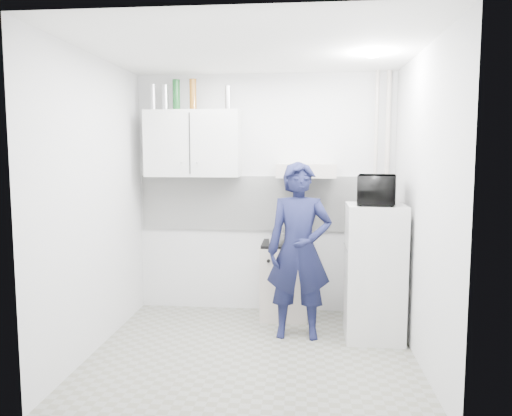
{
  "coord_description": "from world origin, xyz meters",
  "views": [
    {
      "loc": [
        0.43,
        -4.2,
        1.74
      ],
      "look_at": [
        -0.0,
        0.3,
        1.25
      ],
      "focal_mm": 35.0,
      "sensor_mm": 36.0,
      "label": 1
    }
  ],
  "objects": [
    {
      "name": "floor",
      "position": [
        0.0,
        0.0,
        0.0
      ],
      "size": [
        2.8,
        2.8,
        0.0
      ],
      "primitive_type": "plane",
      "color": "gray",
      "rests_on": "ground"
    },
    {
      "name": "ceiling",
      "position": [
        0.0,
        0.0,
        2.6
      ],
      "size": [
        2.8,
        2.8,
        0.0
      ],
      "primitive_type": "plane",
      "color": "white",
      "rests_on": "wall_back"
    },
    {
      "name": "wall_back",
      "position": [
        0.0,
        1.25,
        1.3
      ],
      "size": [
        2.8,
        0.0,
        2.8
      ],
      "primitive_type": "plane",
      "rotation": [
        1.57,
        0.0,
        0.0
      ],
      "color": "silver",
      "rests_on": "floor"
    },
    {
      "name": "wall_left",
      "position": [
        -1.4,
        0.0,
        1.3
      ],
      "size": [
        0.0,
        2.6,
        2.6
      ],
      "primitive_type": "plane",
      "rotation": [
        1.57,
        0.0,
        1.57
      ],
      "color": "silver",
      "rests_on": "floor"
    },
    {
      "name": "wall_right",
      "position": [
        1.4,
        0.0,
        1.3
      ],
      "size": [
        0.0,
        2.6,
        2.6
      ],
      "primitive_type": "plane",
      "rotation": [
        1.57,
        0.0,
        -1.57
      ],
      "color": "silver",
      "rests_on": "floor"
    },
    {
      "name": "person",
      "position": [
        0.39,
        0.44,
        0.83
      ],
      "size": [
        0.61,
        0.4,
        1.67
      ],
      "primitive_type": "imported",
      "rotation": [
        0.0,
        0.0,
        -0.01
      ],
      "color": "#131737",
      "rests_on": "floor"
    },
    {
      "name": "stove",
      "position": [
        0.23,
        1.0,
        0.39
      ],
      "size": [
        0.49,
        0.49,
        0.78
      ],
      "primitive_type": "cube",
      "color": "beige",
      "rests_on": "floor"
    },
    {
      "name": "fridge",
      "position": [
        1.1,
        0.47,
        0.64
      ],
      "size": [
        0.54,
        0.54,
        1.28
      ],
      "primitive_type": "cube",
      "rotation": [
        0.0,
        0.0,
        -0.01
      ],
      "color": "silver",
      "rests_on": "floor"
    },
    {
      "name": "stove_top",
      "position": [
        0.23,
        1.0,
        0.79
      ],
      "size": [
        0.47,
        0.47,
        0.03
      ],
      "primitive_type": "cube",
      "color": "black",
      "rests_on": "stove"
    },
    {
      "name": "saucepan",
      "position": [
        0.16,
        0.95,
        0.85
      ],
      "size": [
        0.17,
        0.17,
        0.09
      ],
      "primitive_type": "cylinder",
      "color": "silver",
      "rests_on": "stove_top"
    },
    {
      "name": "microwave",
      "position": [
        1.1,
        0.47,
        1.41
      ],
      "size": [
        0.54,
        0.4,
        0.27
      ],
      "primitive_type": "imported",
      "rotation": [
        0.0,
        0.0,
        1.43
      ],
      "color": "black",
      "rests_on": "fridge"
    },
    {
      "name": "bottle_a",
      "position": [
        -1.18,
        1.07,
        2.34
      ],
      "size": [
        0.07,
        0.07,
        0.28
      ],
      "primitive_type": "cylinder",
      "color": "silver",
      "rests_on": "upper_cabinet"
    },
    {
      "name": "bottle_b",
      "position": [
        -1.05,
        1.07,
        2.33
      ],
      "size": [
        0.07,
        0.07,
        0.27
      ],
      "primitive_type": "cylinder",
      "color": "silver",
      "rests_on": "upper_cabinet"
    },
    {
      "name": "bottle_c",
      "position": [
        -0.93,
        1.07,
        2.36
      ],
      "size": [
        0.08,
        0.08,
        0.32
      ],
      "primitive_type": "cylinder",
      "color": "#144C1E",
      "rests_on": "upper_cabinet"
    },
    {
      "name": "bottle_d",
      "position": [
        -0.75,
        1.07,
        2.36
      ],
      "size": [
        0.07,
        0.07,
        0.33
      ],
      "primitive_type": "cylinder",
      "color": "brown",
      "rests_on": "upper_cabinet"
    },
    {
      "name": "bottle_e",
      "position": [
        -0.37,
        1.07,
        2.33
      ],
      "size": [
        0.06,
        0.06,
        0.25
      ],
      "primitive_type": "cylinder",
      "color": "silver",
      "rests_on": "upper_cabinet"
    },
    {
      "name": "upper_cabinet",
      "position": [
        -0.75,
        1.07,
        1.85
      ],
      "size": [
        1.0,
        0.35,
        0.7
      ],
      "primitive_type": "cube",
      "color": "silver",
      "rests_on": "wall_back"
    },
    {
      "name": "range_hood",
      "position": [
        0.45,
        1.0,
        1.57
      ],
      "size": [
        0.6,
        0.5,
        0.14
      ],
      "primitive_type": "cube",
      "color": "beige",
      "rests_on": "wall_back"
    },
    {
      "name": "backsplash",
      "position": [
        0.0,
        1.24,
        1.2
      ],
      "size": [
        2.74,
        0.03,
        0.6
      ],
      "primitive_type": "cube",
      "color": "white",
      "rests_on": "wall_back"
    },
    {
      "name": "pipe_a",
      "position": [
        1.3,
        1.17,
        1.3
      ],
      "size": [
        0.05,
        0.05,
        2.6
      ],
      "primitive_type": "cylinder",
      "color": "beige",
      "rests_on": "floor"
    },
    {
      "name": "pipe_b",
      "position": [
        1.18,
        1.17,
        1.3
      ],
      "size": [
        0.04,
        0.04,
        2.6
      ],
      "primitive_type": "cylinder",
      "color": "beige",
      "rests_on": "floor"
    },
    {
      "name": "ceiling_spot_fixture",
      "position": [
        1.0,
        0.2,
        2.57
      ],
      "size": [
        0.1,
        0.1,
        0.02
      ],
      "primitive_type": "cylinder",
      "color": "white",
      "rests_on": "ceiling"
    }
  ]
}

